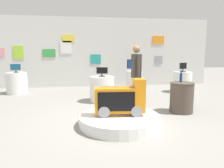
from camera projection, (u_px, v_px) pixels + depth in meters
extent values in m
plane|color=gray|center=(113.00, 120.00, 4.79)|extent=(30.00, 30.00, 0.00)
cube|color=silver|center=(95.00, 52.00, 9.40)|extent=(10.55, 0.10, 3.02)
cube|color=gray|center=(159.00, 60.00, 9.84)|extent=(0.36, 0.02, 0.36)
cube|color=yellow|center=(68.00, 39.00, 9.08)|extent=(0.51, 0.02, 0.32)
cube|color=orange|center=(158.00, 40.00, 9.70)|extent=(0.55, 0.02, 0.36)
cube|color=white|center=(66.00, 47.00, 9.12)|extent=(0.48, 0.02, 0.54)
cube|color=#9ECC33|center=(19.00, 52.00, 8.85)|extent=(0.41, 0.02, 0.54)
cube|color=pink|center=(0.00, 52.00, 8.73)|extent=(0.41, 0.02, 0.33)
cube|color=green|center=(49.00, 53.00, 9.04)|extent=(0.53, 0.02, 0.34)
cube|color=teal|center=(96.00, 59.00, 9.39)|extent=(0.45, 0.02, 0.41)
cylinder|color=silver|center=(120.00, 120.00, 4.43)|extent=(1.69, 1.69, 0.22)
cylinder|color=gray|center=(104.00, 110.00, 4.37)|extent=(0.26, 0.37, 0.23)
cylinder|color=gray|center=(135.00, 109.00, 4.42)|extent=(0.26, 0.37, 0.23)
cube|color=orange|center=(120.00, 100.00, 4.36)|extent=(1.05, 0.39, 0.51)
cube|color=orange|center=(139.00, 83.00, 4.34)|extent=(0.25, 0.32, 0.18)
cube|color=black|center=(116.00, 102.00, 4.20)|extent=(0.74, 0.07, 0.39)
cube|color=black|center=(116.00, 102.00, 4.20)|extent=(0.70, 0.08, 0.35)
cube|color=#B2B2B7|center=(120.00, 86.00, 4.32)|extent=(0.82, 0.10, 0.02)
cylinder|color=silver|center=(182.00, 82.00, 8.10)|extent=(0.69, 0.69, 0.78)
cylinder|color=black|center=(183.00, 72.00, 8.04)|extent=(0.21, 0.21, 0.02)
cylinder|color=black|center=(183.00, 70.00, 8.03)|extent=(0.04, 0.04, 0.08)
cube|color=silver|center=(183.00, 66.00, 8.01)|extent=(0.38, 0.16, 0.26)
cube|color=black|center=(183.00, 66.00, 7.99)|extent=(0.34, 0.13, 0.23)
cylinder|color=silver|center=(17.00, 83.00, 7.83)|extent=(0.75, 0.75, 0.78)
cylinder|color=black|center=(16.00, 72.00, 7.78)|extent=(0.17, 0.17, 0.02)
cylinder|color=black|center=(16.00, 71.00, 7.77)|extent=(0.04, 0.04, 0.06)
cube|color=silver|center=(16.00, 67.00, 7.75)|extent=(0.39, 0.04, 0.25)
cube|color=navy|center=(16.00, 67.00, 7.73)|extent=(0.36, 0.01, 0.22)
cylinder|color=silver|center=(134.00, 81.00, 8.51)|extent=(0.64, 0.64, 0.78)
cylinder|color=black|center=(134.00, 71.00, 8.45)|extent=(0.24, 0.24, 0.02)
cylinder|color=black|center=(134.00, 69.00, 8.44)|extent=(0.04, 0.04, 0.08)
cube|color=black|center=(134.00, 64.00, 8.41)|extent=(0.56, 0.12, 0.36)
cube|color=navy|center=(134.00, 64.00, 8.39)|extent=(0.51, 0.09, 0.32)
cylinder|color=silver|center=(102.00, 89.00, 6.54)|extent=(0.75, 0.75, 0.78)
cylinder|color=black|center=(102.00, 76.00, 6.48)|extent=(0.20, 0.20, 0.02)
cylinder|color=black|center=(102.00, 75.00, 6.48)|extent=(0.04, 0.04, 0.06)
cube|color=silver|center=(102.00, 70.00, 6.46)|extent=(0.37, 0.09, 0.21)
cube|color=black|center=(102.00, 70.00, 6.43)|extent=(0.33, 0.06, 0.19)
cylinder|color=#4C4238|center=(182.00, 97.00, 5.37)|extent=(0.58, 0.58, 0.77)
cylinder|color=#4C4238|center=(182.00, 83.00, 5.32)|extent=(0.60, 0.60, 0.02)
cylinder|color=navy|center=(181.00, 78.00, 5.41)|extent=(0.07, 0.07, 0.23)
cylinder|color=navy|center=(181.00, 72.00, 5.38)|extent=(0.03, 0.03, 0.08)
cylinder|color=#B2ADA3|center=(137.00, 94.00, 5.68)|extent=(0.12, 0.12, 0.83)
cylinder|color=#B2ADA3|center=(135.00, 92.00, 5.88)|extent=(0.12, 0.12, 0.83)
cube|color=#38332D|center=(136.00, 66.00, 5.67)|extent=(0.22, 0.39, 0.64)
sphere|color=#8C6647|center=(137.00, 49.00, 5.61)|extent=(0.20, 0.20, 0.20)
cylinder|color=#38332D|center=(138.00, 65.00, 5.43)|extent=(0.08, 0.08, 0.57)
cylinder|color=#38332D|center=(134.00, 64.00, 5.90)|extent=(0.08, 0.08, 0.57)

